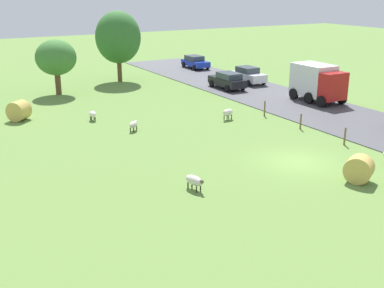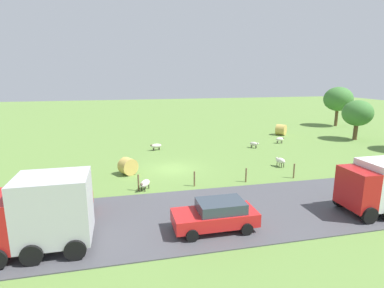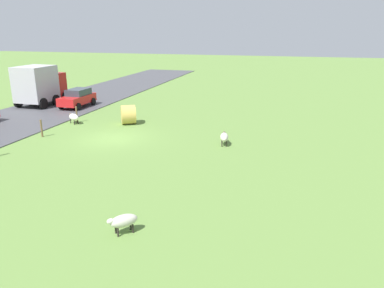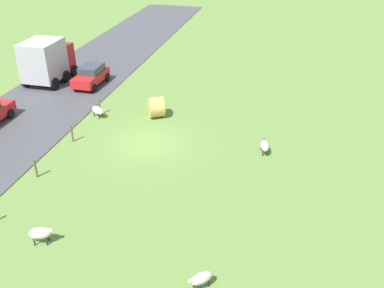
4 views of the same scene
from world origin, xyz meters
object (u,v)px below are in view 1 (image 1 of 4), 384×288
car_4 (195,62)px  hay_bale_1 (359,169)px  sheep_0 (93,114)px  car_2 (249,75)px  car_1 (228,80)px  sheep_1 (194,181)px  sheep_2 (228,113)px  tree_2 (118,37)px  hay_bale_0 (19,111)px  tree_0 (56,58)px  truck_1 (317,82)px  sheep_4 (133,125)px

car_4 → hay_bale_1: bearing=-106.7°
sheep_0 → car_4: car_4 is taller
sheep_0 → car_2: car_2 is taller
sheep_0 → car_4: bearing=42.3°
car_1 → sheep_1: bearing=-127.3°
sheep_2 → car_2: car_2 is taller
tree_2 → hay_bale_0: bearing=-138.5°
tree_0 → car_1: 16.30m
hay_bale_1 → car_1: size_ratio=0.33×
sheep_1 → car_2: bearing=48.7°
car_1 → car_4: size_ratio=1.07×
hay_bale_0 → sheep_2: bearing=-29.0°
sheep_2 → truck_1: (10.01, 1.15, 1.21)m
hay_bale_0 → car_2: car_2 is taller
sheep_2 → car_4: car_4 is taller
hay_bale_1 → tree_0: 30.01m
tree_0 → car_4: bearing=19.4°
tree_0 → car_4: size_ratio=1.25×
sheep_0 → car_4: 25.22m
sheep_2 → sheep_4: bearing=174.2°
sheep_1 → sheep_2: (8.78, 10.26, 0.06)m
sheep_0 → sheep_2: sheep_2 is taller
car_4 → truck_1: bearing=-89.1°
sheep_4 → car_4: 27.10m
sheep_2 → tree_2: size_ratio=0.16×
car_2 → car_4: size_ratio=0.97×
sheep_0 → car_1: size_ratio=0.25×
car_1 → car_2: size_ratio=1.10×
car_4 → sheep_0: bearing=-137.7°
car_1 → hay_bale_1: bearing=-107.3°
sheep_1 → truck_1: truck_1 is taller
sheep_4 → tree_0: (-1.37, 14.57, 2.94)m
sheep_4 → hay_bale_0: hay_bale_0 is taller
tree_0 → car_1: (15.03, -5.79, -2.52)m
sheep_2 → tree_0: (-8.75, 15.32, 2.85)m
sheep_1 → hay_bale_1: (7.89, -3.25, 0.20)m
sheep_1 → tree_0: size_ratio=0.26×
hay_bale_1 → car_2: 26.45m
sheep_2 → sheep_4: (-7.38, 0.75, -0.09)m
hay_bale_1 → tree_2: size_ratio=0.19×
sheep_2 → tree_2: (-1.39, 18.57, 4.03)m
sheep_0 → hay_bale_1: (8.07, -18.35, 0.20)m
car_1 → sheep_2: bearing=-123.4°
sheep_1 → tree_2: 30.04m
hay_bale_0 → tree_0: (5.00, 7.70, 2.67)m
sheep_2 → hay_bale_1: 13.54m
sheep_0 → sheep_2: 10.19m
truck_1 → car_1: bearing=114.0°
sheep_1 → car_4: 37.00m
tree_0 → tree_2: bearing=23.8°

